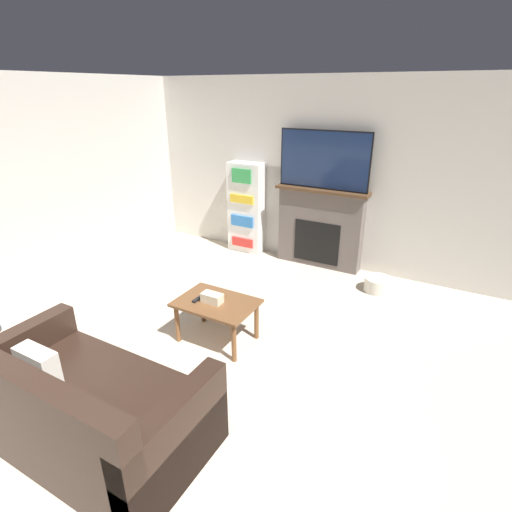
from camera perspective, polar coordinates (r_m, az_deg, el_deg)
ground_plane at (r=3.33m, az=-27.30°, el=-29.60°), size 18.00×18.00×0.00m
wall_back at (r=6.01m, az=9.21°, el=11.38°), size 6.63×0.06×2.70m
wall_side at (r=5.92m, az=-27.35°, el=8.98°), size 0.06×5.64×2.70m
fireplace at (r=6.04m, az=9.12°, el=4.04°), size 1.37×0.28×1.19m
tv at (r=5.78m, az=9.67°, el=13.36°), size 1.31×0.03×0.81m
couch at (r=3.44m, az=-23.14°, el=-19.46°), size 1.81×1.00×0.90m
coffee_table at (r=4.23m, az=-5.67°, el=-7.33°), size 0.83×0.58×0.46m
tissue_box at (r=4.17m, az=-6.30°, el=-5.97°), size 0.22×0.12×0.10m
remote_control at (r=4.25m, az=-8.33°, el=-6.10°), size 0.04×0.15×0.02m
bookshelf at (r=6.49m, az=-1.40°, el=6.86°), size 0.57×0.29×1.45m
storage_basket at (r=5.58m, az=17.00°, el=-3.91°), size 0.35×0.35×0.19m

